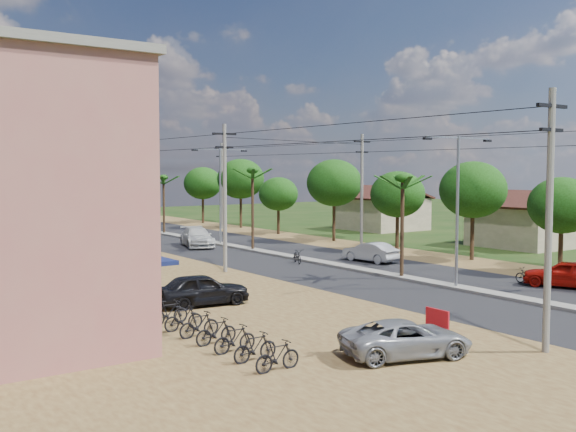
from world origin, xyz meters
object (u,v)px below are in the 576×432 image
Objects in this scene: car_parked_dark at (202,290)px; moto_rider_east at (529,277)px; roadside_sign at (437,321)px; car_red_near at (566,275)px; parked_scooter_row at (216,331)px; car_parked_silver at (406,340)px; car_silver_mid at (370,253)px; car_white_far at (197,238)px.

car_parked_dark is 18.03m from moto_rider_east.
car_red_near is at bearing 13.44° from roadside_sign.
parked_scooter_row reaches higher than roadside_sign.
car_parked_silver is at bearing -48.89° from parked_scooter_row.
moto_rider_east is at bearing -100.29° from car_parked_dark.
car_silver_mid is at bearing -89.52° from moto_rider_east.
car_silver_mid is 0.93× the size of car_parked_dark.
car_red_near reaches higher than car_silver_mid.
car_silver_mid is 0.77× the size of car_white_far.
car_silver_mid is 0.49× the size of parked_scooter_row.
car_red_near is 2.57× the size of moto_rider_east.
car_red_near reaches higher than moto_rider_east.
car_white_far is 30.66m from parked_scooter_row.
car_parked_dark is at bearing -21.80° from moto_rider_east.
car_white_far is (-5.42, 14.67, 0.10)m from car_silver_mid.
parked_scooter_row is at bearing -1.59° from moto_rider_east.
car_white_far reaches higher than car_parked_silver.
car_parked_silver is (-14.53, -17.90, -0.05)m from car_silver_mid.
car_parked_dark is (-1.60, 11.48, 0.12)m from car_parked_silver.
car_parked_dark is 2.61× the size of moto_rider_east.
moto_rider_east is at bearing 3.62° from parked_scooter_row.
car_silver_mid reaches higher than moto_rider_east.
car_parked_silver is (-9.10, -32.57, -0.15)m from car_white_far.
car_parked_dark is (-10.70, -21.09, -0.02)m from car_white_far.
car_parked_silver is 11.59m from car_parked_dark.
car_parked_dark is at bearing -100.50° from car_white_far.
car_white_far is (-7.22, 27.99, 0.04)m from car_red_near.
roadside_sign is at bearing -45.18° from car_parked_silver.
car_red_near is 20.74m from parked_scooter_row.
car_white_far is at bearing -20.60° from car_parked_dark.
car_parked_silver is at bearing -152.45° from roadside_sign.
car_silver_mid is at bearing -61.98° from car_parked_dark.
car_white_far is 33.82m from car_parked_silver.
car_parked_silver is 3.85× the size of roadside_sign.
parked_scooter_row is at bearing 162.60° from car_parked_dark.
car_parked_dark is 3.78× the size of roadside_sign.
car_parked_silver is at bearing -165.78° from car_parked_dark.
car_silver_mid is at bearing 56.21° from roadside_sign.
car_white_far is 31.44m from roadside_sign.
car_parked_silver is at bearing -7.84° from car_red_near.
parked_scooter_row is (-2.82, -6.42, -0.24)m from car_parked_dark.
roadside_sign is (-5.78, -30.90, -0.29)m from car_white_far.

